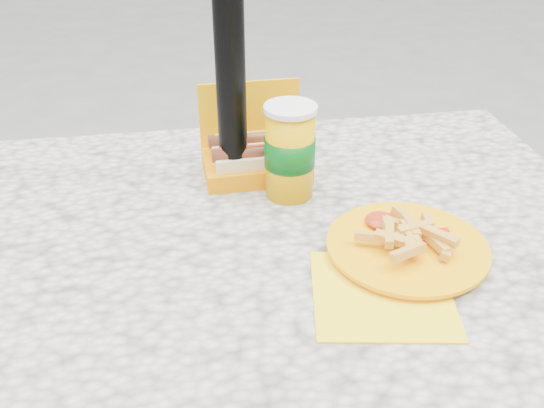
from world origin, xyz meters
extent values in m
cube|color=beige|center=(0.00, 0.00, 0.72)|extent=(1.20, 0.80, 0.05)
cylinder|color=black|center=(-0.50, 0.30, 0.35)|extent=(0.07, 0.07, 0.70)
cylinder|color=black|center=(0.50, 0.30, 0.35)|extent=(0.07, 0.07, 0.70)
cube|color=#FFA900|center=(0.04, 0.18, 0.77)|extent=(0.19, 0.13, 0.03)
cube|color=#FFA900|center=(0.04, 0.24, 0.84)|extent=(0.19, 0.02, 0.12)
cube|color=#F9E3A9|center=(0.04, 0.15, 0.79)|extent=(0.16, 0.05, 0.04)
cylinder|color=brown|center=(0.04, 0.15, 0.81)|extent=(0.17, 0.03, 0.02)
cylinder|color=#B22B11|center=(0.04, 0.15, 0.82)|extent=(0.14, 0.01, 0.01)
cube|color=#F9E3A9|center=(0.04, 0.21, 0.79)|extent=(0.16, 0.05, 0.04)
cylinder|color=brown|center=(0.04, 0.21, 0.81)|extent=(0.17, 0.03, 0.02)
cylinder|color=#A89411|center=(0.04, 0.21, 0.82)|extent=(0.14, 0.01, 0.01)
cube|color=yellow|center=(0.17, -0.19, 0.75)|extent=(0.22, 0.22, 0.00)
cylinder|color=#FFA900|center=(0.23, -0.10, 0.76)|extent=(0.23, 0.23, 0.01)
cylinder|color=#FFA900|center=(0.23, -0.10, 0.76)|extent=(0.24, 0.24, 0.01)
cube|color=gold|center=(0.23, -0.10, 0.79)|extent=(0.01, 0.06, 0.01)
cube|color=gold|center=(0.27, -0.12, 0.79)|extent=(0.05, 0.05, 0.01)
cube|color=gold|center=(0.28, -0.13, 0.78)|extent=(0.04, 0.06, 0.01)
cube|color=gold|center=(0.23, -0.11, 0.79)|extent=(0.02, 0.06, 0.01)
cube|color=gold|center=(0.20, -0.11, 0.79)|extent=(0.06, 0.05, 0.02)
cube|color=gold|center=(0.20, -0.10, 0.79)|extent=(0.03, 0.06, 0.01)
cube|color=gold|center=(0.21, -0.15, 0.79)|extent=(0.06, 0.03, 0.01)
cube|color=gold|center=(0.23, -0.10, 0.78)|extent=(0.06, 0.04, 0.01)
cube|color=gold|center=(0.24, -0.10, 0.79)|extent=(0.06, 0.03, 0.01)
cube|color=gold|center=(0.18, -0.10, 0.78)|extent=(0.06, 0.03, 0.01)
cube|color=gold|center=(0.23, -0.09, 0.79)|extent=(0.05, 0.05, 0.01)
cube|color=gold|center=(0.21, -0.08, 0.78)|extent=(0.02, 0.06, 0.01)
cube|color=gold|center=(0.23, -0.11, 0.79)|extent=(0.04, 0.06, 0.01)
cube|color=gold|center=(0.24, -0.05, 0.78)|extent=(0.03, 0.06, 0.01)
cube|color=gold|center=(0.27, -0.12, 0.78)|extent=(0.03, 0.06, 0.01)
cube|color=gold|center=(0.23, -0.06, 0.77)|extent=(0.05, 0.05, 0.01)
cube|color=gold|center=(0.27, -0.09, 0.79)|extent=(0.02, 0.06, 0.01)
cube|color=gold|center=(0.24, -0.09, 0.79)|extent=(0.01, 0.06, 0.01)
ellipsoid|color=#B22B11|center=(0.21, -0.04, 0.77)|extent=(0.05, 0.05, 0.02)
cube|color=red|center=(0.25, -0.09, 0.78)|extent=(0.10, 0.02, 0.00)
cylinder|color=#F3AD00|center=(0.09, 0.10, 0.83)|extent=(0.08, 0.08, 0.16)
cylinder|color=#04500F|center=(0.09, 0.10, 0.83)|extent=(0.09, 0.09, 0.05)
cylinder|color=white|center=(0.09, 0.10, 0.91)|extent=(0.09, 0.09, 0.01)
camera|label=1|loc=(-0.08, -0.79, 1.29)|focal=40.00mm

